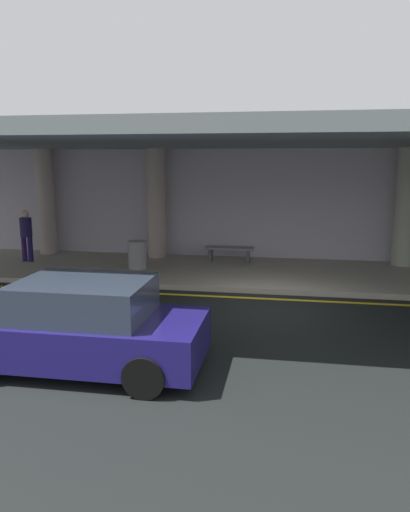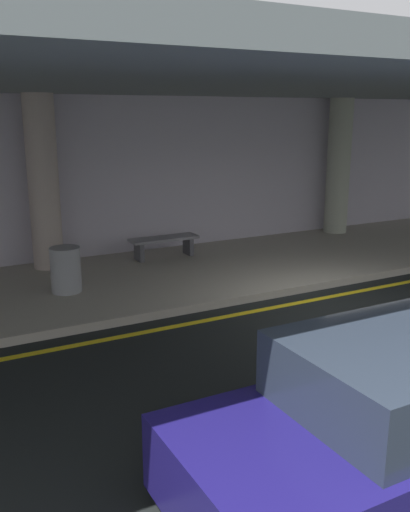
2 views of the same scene
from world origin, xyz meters
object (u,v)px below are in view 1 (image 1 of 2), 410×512
Objects in this scene: traveler_with_luggage at (26,232)px; support_column_center at (405,207)px; bench_metal at (229,251)px; trash_bin_steel at (137,255)px; car_navy at (81,327)px; support_column_far_left at (46,202)px; support_column_left_mid at (156,204)px.

support_column_center is at bearing -99.75° from traveler_with_luggage.
bench_metal is 1.88× the size of trash_bin_steel.
support_column_center reaches higher than bench_metal.
car_navy is 7.01m from trash_bin_steel.
bench_metal is at bearing 29.21° from trash_bin_steel.
support_column_far_left is 6.73m from bench_metal.
traveler_with_luggage is 6.65m from bench_metal.
support_column_center is 8.44m from trash_bin_steel.
support_column_left_mid is 8.97m from car_navy.
car_navy is (1.11, -8.81, -1.26)m from support_column_left_mid.
support_column_far_left is 4.00m from support_column_left_mid.
support_column_far_left is at bearing 180.00° from support_column_center.
support_column_left_mid is 0.89× the size of car_navy.
car_navy is at bearing -80.04° from trash_bin_steel.
traveler_with_luggage is at bearing -170.79° from bench_metal.
support_column_far_left is 2.28× the size of bench_metal.
support_column_far_left reaches higher than car_navy.
trash_bin_steel is (-0.10, -1.91, -1.40)m from support_column_left_mid.
support_column_far_left is 0.89× the size of car_navy.
trash_bin_steel reaches higher than bench_metal.
support_column_far_left reaches higher than bench_metal.
trash_bin_steel is at bearing -113.03° from traveler_with_luggage.
support_column_left_mid is 2.17× the size of traveler_with_luggage.
bench_metal is at bearing -3.70° from support_column_far_left.
support_column_left_mid is 4.34m from traveler_with_luggage.
trash_bin_steel is at bearing -166.76° from support_column_center.
support_column_center is at bearing 0.00° from support_column_left_mid.
support_column_left_mid is 2.28× the size of bench_metal.
bench_metal is (6.55, -0.42, -1.47)m from support_column_far_left.
support_column_left_mid is at bearing 180.00° from support_column_center.
traveler_with_luggage is at bearing -89.57° from support_column_far_left.
support_column_center is 4.29× the size of trash_bin_steel.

